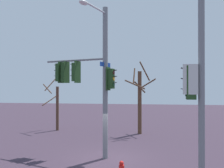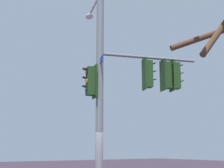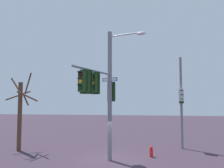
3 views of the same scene
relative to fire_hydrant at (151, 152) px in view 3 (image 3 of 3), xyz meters
The scene contains 5 objects.
ground_plane 2.81m from the fire_hydrant, 109.71° to the left, with size 80.00×80.00×0.00m, color #3A2C3A.
main_signal_pole_assembly 5.63m from the fire_hydrant, 125.00° to the left, with size 4.61×3.84×8.45m.
secondary_pole_assembly 5.19m from the fire_hydrant, 44.12° to the right, with size 0.75×0.45×7.40m.
fire_hydrant is the anchor object (origin of this frame).
bare_tree_behind_pole 10.31m from the fire_hydrant, 86.48° to the left, with size 2.60×2.61×6.03m.
Camera 3 is at (-14.27, -1.75, 3.92)m, focal length 34.49 mm.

